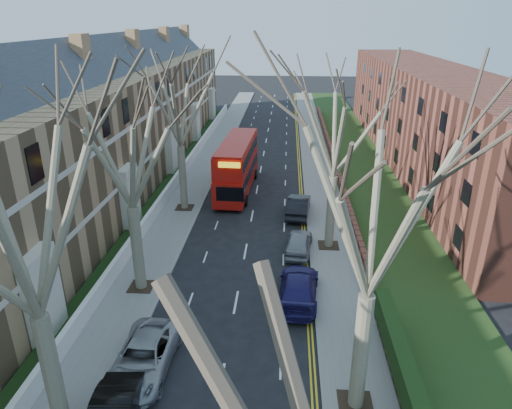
# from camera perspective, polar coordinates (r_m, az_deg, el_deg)

# --- Properties ---
(pavement_left) EXTENTS (3.00, 102.00, 0.12)m
(pavement_left) POSITION_cam_1_polar(r_m,az_deg,el_deg) (48.53, -6.51, 4.60)
(pavement_left) COLOR slate
(pavement_left) RESTS_ON ground
(pavement_right) EXTENTS (3.00, 102.00, 0.12)m
(pavement_right) POSITION_cam_1_polar(r_m,az_deg,el_deg) (47.89, 7.81, 4.29)
(pavement_right) COLOR slate
(pavement_right) RESTS_ON ground
(terrace_left) EXTENTS (9.70, 78.00, 13.60)m
(terrace_left) POSITION_cam_1_polar(r_m,az_deg,el_deg) (41.84, -19.26, 8.37)
(terrace_left) COLOR #98764D
(terrace_left) RESTS_ON ground
(flats_right) EXTENTS (13.97, 54.00, 10.00)m
(flats_right) POSITION_cam_1_polar(r_m,az_deg,el_deg) (52.54, 20.61, 10.26)
(flats_right) COLOR brown
(flats_right) RESTS_ON ground
(front_wall_left) EXTENTS (0.30, 78.00, 1.00)m
(front_wall_left) POSITION_cam_1_polar(r_m,az_deg,el_deg) (41.32, -10.71, 1.94)
(front_wall_left) COLOR white
(front_wall_left) RESTS_ON ground
(grass_verge_right) EXTENTS (6.00, 102.00, 0.06)m
(grass_verge_right) POSITION_cam_1_polar(r_m,az_deg,el_deg) (48.39, 13.15, 4.20)
(grass_verge_right) COLOR #233A15
(grass_verge_right) RESTS_ON ground
(tree_left_mid) EXTENTS (10.50, 10.50, 14.71)m
(tree_left_mid) POSITION_cam_1_polar(r_m,az_deg,el_deg) (15.84, -27.95, 0.18)
(tree_left_mid) COLOR brown
(tree_left_mid) RESTS_ON ground
(tree_left_far) EXTENTS (10.15, 10.15, 14.22)m
(tree_left_far) POSITION_cam_1_polar(r_m,az_deg,el_deg) (24.55, -16.13, 8.38)
(tree_left_far) COLOR brown
(tree_left_far) RESTS_ON ground
(tree_left_dist) EXTENTS (10.50, 10.50, 14.71)m
(tree_left_dist) POSITION_cam_1_polar(r_m,az_deg,el_deg) (35.79, -9.82, 13.67)
(tree_left_dist) COLOR brown
(tree_left_dist) RESTS_ON ground
(tree_right_mid) EXTENTS (10.50, 10.50, 14.71)m
(tree_right_mid) POSITION_cam_1_polar(r_m,az_deg,el_deg) (15.67, 15.11, 1.89)
(tree_right_mid) COLOR brown
(tree_right_mid) RESTS_ON ground
(tree_right_far) EXTENTS (10.15, 10.15, 14.22)m
(tree_right_far) POSITION_cam_1_polar(r_m,az_deg,el_deg) (29.13, 10.14, 11.04)
(tree_right_far) COLOR brown
(tree_right_far) RESTS_ON ground
(double_decker_bus) EXTENTS (3.17, 11.03, 4.57)m
(double_decker_bus) POSITION_cam_1_polar(r_m,az_deg,el_deg) (41.25, -2.38, 4.68)
(double_decker_bus) COLOR #A8120C
(double_decker_bus) RESTS_ON ground
(car_left_far) EXTENTS (2.56, 5.31, 1.46)m
(car_left_far) POSITION_cam_1_polar(r_m,az_deg,el_deg) (22.09, -13.88, -18.08)
(car_left_far) COLOR #97989C
(car_left_far) RESTS_ON ground
(car_right_near) EXTENTS (2.56, 5.49, 1.55)m
(car_right_near) POSITION_cam_1_polar(r_m,az_deg,el_deg) (26.11, 5.33, -10.27)
(car_right_near) COLOR #1D1753
(car_right_near) RESTS_ON ground
(car_right_mid) EXTENTS (2.16, 4.35, 1.42)m
(car_right_mid) POSITION_cam_1_polar(r_m,az_deg,el_deg) (31.01, 5.37, -4.76)
(car_right_mid) COLOR gray
(car_right_mid) RESTS_ON ground
(car_right_far) EXTENTS (2.16, 4.94, 1.58)m
(car_right_far) POSITION_cam_1_polar(r_m,az_deg,el_deg) (36.69, 5.33, -0.16)
(car_right_far) COLOR black
(car_right_far) RESTS_ON ground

